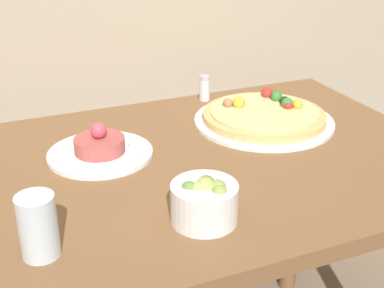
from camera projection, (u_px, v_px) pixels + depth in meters
name	position (u px, v px, depth m)	size (l,w,h in m)	color
dining_table	(194.00, 204.00, 1.23)	(1.14, 0.77, 0.76)	brown
pizza_plate	(264.00, 116.00, 1.36)	(0.36, 0.36, 0.06)	white
tartare_plate	(100.00, 149.00, 1.19)	(0.23, 0.23, 0.08)	white
small_bowl	(205.00, 201.00, 0.94)	(0.12, 0.12, 0.09)	white
drinking_glass	(38.00, 226.00, 0.85)	(0.06, 0.06, 0.11)	silver
salt_shaker	(205.00, 88.00, 1.51)	(0.03, 0.03, 0.07)	silver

